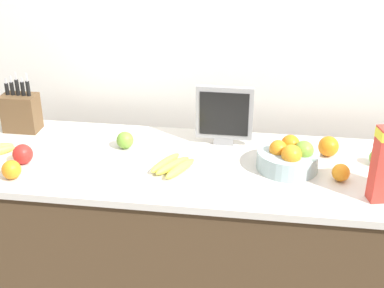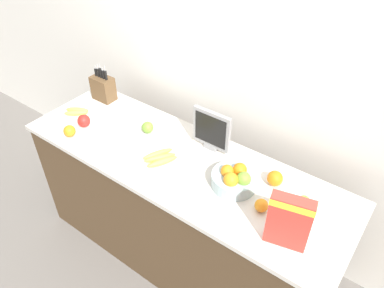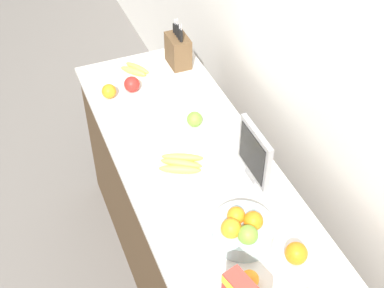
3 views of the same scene
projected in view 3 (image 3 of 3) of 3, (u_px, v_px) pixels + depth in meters
name	position (u px, v px, depth m)	size (l,w,h in m)	color
wall_back	(324.00, 78.00, 2.25)	(9.00, 0.06, 2.60)	silver
counter	(202.00, 240.00, 2.66)	(2.07, 0.67, 0.92)	#4C3823
knife_block	(178.00, 50.00, 2.93)	(0.16, 0.10, 0.28)	brown
small_monitor	(254.00, 154.00, 2.24)	(0.25, 0.03, 0.27)	gray
fruit_bowl	(242.00, 229.00, 2.06)	(0.25, 0.25, 0.13)	#99B2B7
banana_bunch_left	(181.00, 163.00, 2.38)	(0.18, 0.22, 0.04)	yellow
banana_bunch_right	(135.00, 69.00, 2.92)	(0.17, 0.15, 0.04)	yellow
apple_near_bananas	(195.00, 119.00, 2.58)	(0.08, 0.08, 0.08)	#6B9E33
apple_rear	(132.00, 84.00, 2.78)	(0.08, 0.08, 0.08)	red
orange_front_left	(109.00, 91.00, 2.74)	(0.08, 0.08, 0.08)	orange
orange_by_cereal	(296.00, 253.00, 1.99)	(0.09, 0.09, 0.09)	orange
orange_front_right	(250.00, 279.00, 1.92)	(0.07, 0.07, 0.07)	orange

